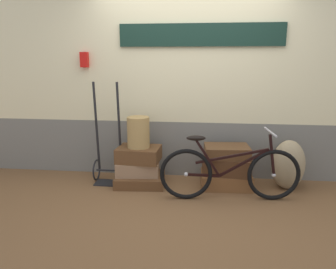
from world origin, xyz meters
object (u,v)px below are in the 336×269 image
(bicycle, at_px, (229,173))
(burlap_sack, at_px, (288,165))
(suitcase_3, at_px, (226,180))
(luggage_trolley, at_px, (109,159))
(suitcase_1, at_px, (138,167))
(wicker_basket, at_px, (138,132))
(suitcase_5, at_px, (227,151))
(suitcase_4, at_px, (227,165))
(suitcase_2, at_px, (139,154))
(suitcase_0, at_px, (140,179))

(bicycle, bearing_deg, burlap_sack, 28.97)
(suitcase_3, distance_m, bicycle, 0.46)
(luggage_trolley, bearing_deg, burlap_sack, 0.11)
(suitcase_1, bearing_deg, suitcase_3, -6.09)
(wicker_basket, xyz_separation_m, burlap_sack, (1.90, 0.04, -0.38))
(suitcase_3, xyz_separation_m, suitcase_5, (-0.01, 0.01, 0.38))
(suitcase_3, height_order, bicycle, bicycle)
(suitcase_4, bearing_deg, suitcase_3, 171.03)
(suitcase_2, relative_size, burlap_sack, 0.86)
(suitcase_1, height_order, wicker_basket, wicker_basket)
(suitcase_2, xyz_separation_m, suitcase_5, (1.13, 0.02, 0.07))
(suitcase_0, relative_size, suitcase_3, 0.99)
(suitcase_1, xyz_separation_m, suitcase_2, (0.02, -0.03, 0.18))
(suitcase_3, distance_m, wicker_basket, 1.29)
(suitcase_2, xyz_separation_m, suitcase_4, (1.14, 0.01, -0.11))
(luggage_trolley, relative_size, bicycle, 0.82)
(suitcase_2, height_order, suitcase_4, suitcase_2)
(burlap_sack, bearing_deg, suitcase_4, -177.76)
(suitcase_4, distance_m, suitcase_5, 0.18)
(wicker_basket, distance_m, bicycle, 1.26)
(suitcase_4, xyz_separation_m, suitcase_5, (-0.01, 0.01, 0.18))
(suitcase_5, bearing_deg, luggage_trolley, 175.04)
(wicker_basket, height_order, luggage_trolley, luggage_trolley)
(suitcase_0, distance_m, bicycle, 1.21)
(suitcase_1, bearing_deg, suitcase_4, -6.18)
(suitcase_0, distance_m, suitcase_4, 1.15)
(suitcase_0, bearing_deg, suitcase_1, 117.23)
(wicker_basket, bearing_deg, suitcase_1, 122.73)
(suitcase_1, bearing_deg, suitcase_0, -63.73)
(suitcase_2, relative_size, suitcase_4, 0.90)
(wicker_basket, bearing_deg, luggage_trolley, 174.89)
(suitcase_4, bearing_deg, burlap_sack, 7.82)
(luggage_trolley, bearing_deg, wicker_basket, -5.11)
(suitcase_1, relative_size, burlap_sack, 0.86)
(suitcase_0, xyz_separation_m, wicker_basket, (-0.02, 0.03, 0.63))
(suitcase_5, height_order, wicker_basket, wicker_basket)
(suitcase_3, bearing_deg, wicker_basket, 177.98)
(suitcase_4, bearing_deg, suitcase_1, -175.28)
(bicycle, bearing_deg, suitcase_3, 90.63)
(wicker_basket, bearing_deg, bicycle, -18.39)
(suitcase_5, bearing_deg, wicker_basket, 176.69)
(wicker_basket, bearing_deg, suitcase_4, 0.60)
(suitcase_0, height_order, luggage_trolley, luggage_trolley)
(suitcase_5, relative_size, bicycle, 0.34)
(suitcase_1, bearing_deg, luggage_trolley, 173.51)
(suitcase_5, height_order, luggage_trolley, luggage_trolley)
(suitcase_4, bearing_deg, suitcase_0, -172.31)
(burlap_sack, bearing_deg, suitcase_2, -178.85)
(suitcase_0, distance_m, suitcase_1, 0.17)
(bicycle, bearing_deg, luggage_trolley, 165.04)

